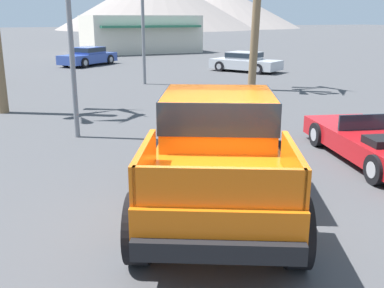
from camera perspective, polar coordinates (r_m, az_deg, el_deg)
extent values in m
plane|color=#424244|center=(7.60, 3.74, -9.38)|extent=(320.00, 320.00, 0.00)
cube|color=orange|center=(7.26, 3.25, -3.45)|extent=(3.85, 4.89, 0.58)
cube|color=orange|center=(7.92, 3.31, 3.54)|extent=(2.57, 2.60, 0.84)
cube|color=#1E2833|center=(7.89, 3.33, 4.61)|extent=(2.62, 2.65, 0.54)
cube|color=orange|center=(5.98, -6.08, -2.40)|extent=(0.89, 1.62, 0.48)
cube|color=orange|center=(6.00, 12.78, -2.66)|extent=(0.89, 1.62, 0.48)
cube|color=orange|center=(5.11, 3.41, -5.57)|extent=(1.78, 0.97, 0.48)
cube|color=black|center=(9.48, 3.20, 0.10)|extent=(1.85, 1.06, 0.24)
cube|color=black|center=(5.24, 3.29, -13.46)|extent=(1.85, 1.06, 0.24)
cylinder|color=black|center=(8.74, -3.72, -2.53)|extent=(0.73, 1.01, 0.98)
cylinder|color=#232326|center=(8.74, -3.72, -2.53)|extent=(0.54, 0.63, 0.54)
cylinder|color=black|center=(8.75, 10.10, -2.72)|extent=(0.73, 1.01, 0.98)
cylinder|color=#232326|center=(8.75, 10.10, -2.72)|extent=(0.54, 0.63, 0.54)
cylinder|color=black|center=(6.20, -6.69, -10.55)|extent=(0.73, 1.01, 0.98)
cylinder|color=#232326|center=(6.20, -6.69, -10.55)|extent=(0.54, 0.63, 0.54)
cylinder|color=black|center=(6.22, 13.14, -10.80)|extent=(0.73, 1.01, 0.98)
cylinder|color=#232326|center=(6.22, 13.14, -10.80)|extent=(0.54, 0.63, 0.54)
cube|color=#B21419|center=(11.21, 22.39, -0.06)|extent=(2.87, 4.83, 0.46)
cube|color=#1E2833|center=(11.53, 21.37, 2.61)|extent=(1.41, 0.45, 0.38)
cylinder|color=black|center=(12.06, 15.65, 1.17)|extent=(0.38, 0.65, 0.61)
cylinder|color=#9E9EA3|center=(12.06, 15.65, 1.17)|extent=(0.32, 0.39, 0.34)
cylinder|color=black|center=(12.81, 22.35, 1.39)|extent=(0.38, 0.65, 0.61)
cylinder|color=#9E9EA3|center=(12.81, 22.35, 1.39)|extent=(0.32, 0.39, 0.34)
cylinder|color=black|center=(9.67, 22.34, -3.03)|extent=(0.38, 0.65, 0.61)
cylinder|color=#9E9EA3|center=(9.67, 22.34, -3.03)|extent=(0.32, 0.39, 0.34)
cube|color=#B7BABF|center=(28.25, 6.81, 10.04)|extent=(3.69, 4.60, 0.56)
cube|color=#B7BABF|center=(28.26, 6.65, 11.08)|extent=(2.26, 2.34, 0.46)
cube|color=#1E2833|center=(28.25, 6.65, 11.19)|extent=(2.31, 2.39, 0.28)
cylinder|color=black|center=(28.42, 10.02, 9.66)|extent=(0.50, 0.65, 0.62)
cylinder|color=#9E9EA3|center=(28.42, 10.02, 9.66)|extent=(0.37, 0.41, 0.34)
cylinder|color=black|center=(26.89, 8.39, 9.39)|extent=(0.50, 0.65, 0.62)
cylinder|color=#9E9EA3|center=(26.89, 8.39, 9.39)|extent=(0.37, 0.41, 0.34)
cylinder|color=black|center=(29.66, 5.36, 10.08)|extent=(0.50, 0.65, 0.62)
cylinder|color=#9E9EA3|center=(29.66, 5.36, 10.08)|extent=(0.37, 0.41, 0.34)
cylinder|color=black|center=(28.20, 3.55, 9.82)|extent=(0.50, 0.65, 0.62)
cylinder|color=#9E9EA3|center=(28.20, 3.55, 9.82)|extent=(0.37, 0.41, 0.34)
cube|color=#334C9E|center=(32.53, -13.05, 10.56)|extent=(4.54, 4.09, 0.61)
cube|color=#334C9E|center=(32.58, -12.98, 11.51)|extent=(2.39, 2.33, 0.46)
cube|color=#1E2833|center=(32.57, -12.99, 11.61)|extent=(2.44, 2.38, 0.27)
cylinder|color=black|center=(30.97, -13.52, 10.00)|extent=(0.66, 0.59, 0.67)
cylinder|color=#9E9EA3|center=(30.97, -13.52, 10.00)|extent=(0.43, 0.41, 0.37)
cylinder|color=black|center=(32.06, -15.77, 10.03)|extent=(0.66, 0.59, 0.67)
cylinder|color=#9E9EA3|center=(32.06, -15.77, 10.03)|extent=(0.43, 0.41, 0.37)
cylinder|color=black|center=(33.10, -10.38, 10.52)|extent=(0.66, 0.59, 0.67)
cylinder|color=#9E9EA3|center=(33.10, -10.38, 10.52)|extent=(0.43, 0.41, 0.37)
cylinder|color=black|center=(34.12, -12.60, 10.55)|extent=(0.66, 0.59, 0.67)
cylinder|color=#9E9EA3|center=(34.12, -12.60, 10.55)|extent=(0.43, 0.41, 0.37)
cylinder|color=slate|center=(22.63, -6.26, 15.33)|extent=(0.16, 0.16, 6.17)
cylinder|color=brown|center=(20.76, 8.12, 15.57)|extent=(0.36, 0.70, 6.42)
cube|color=beige|center=(44.68, -6.71, 13.72)|extent=(10.23, 6.99, 3.40)
cube|color=#286B4C|center=(41.01, -5.05, 14.64)|extent=(9.20, 0.70, 0.20)
cone|color=gray|center=(131.31, -4.62, 17.67)|extent=(55.37, 55.37, 15.32)
cone|color=gray|center=(149.14, 3.28, 17.07)|extent=(51.95, 51.95, 13.29)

